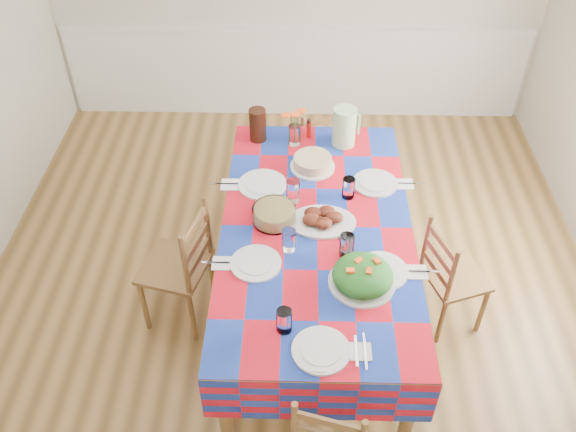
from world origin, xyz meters
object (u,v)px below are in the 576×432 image
object	(u,v)px
meat_platter	(322,219)
chair_left	(181,268)
chair_far	(315,150)
dining_table	(316,238)
green_pitcher	(344,127)
tea_pitcher	(258,125)
chair_right	(450,277)

from	to	relation	value
meat_platter	chair_left	size ratio (longest dim) A/B	0.44
meat_platter	chair_left	xyz separation A→B (m)	(-0.91, -0.04, -0.41)
chair_far	chair_left	distance (m)	1.66
dining_table	green_pitcher	size ratio (longest dim) A/B	7.69
chair_far	tea_pitcher	bearing A→B (deg)	25.79
meat_platter	chair_left	world-z (taller)	chair_left
dining_table	green_pitcher	distance (m)	0.93
tea_pitcher	chair_left	distance (m)	1.16
dining_table	meat_platter	distance (m)	0.14
chair_far	meat_platter	bearing A→B (deg)	68.87
tea_pitcher	chair_right	distance (m)	1.69
chair_far	dining_table	bearing A→B (deg)	67.66
dining_table	meat_platter	xyz separation A→B (m)	(0.03, 0.03, 0.13)
green_pitcher	chair_right	distance (m)	1.26
dining_table	chair_left	bearing A→B (deg)	-179.27
meat_platter	tea_pitcher	distance (m)	1.00
dining_table	chair_left	xyz separation A→B (m)	(-0.88, -0.01, -0.28)
chair_left	meat_platter	bearing A→B (deg)	107.26
tea_pitcher	chair_far	bearing A→B (deg)	47.53
chair_right	meat_platter	bearing A→B (deg)	67.44
meat_platter	chair_far	distance (m)	1.44
green_pitcher	chair_left	bearing A→B (deg)	-140.39
green_pitcher	tea_pitcher	size ratio (longest dim) A/B	1.17
chair_right	chair_left	bearing A→B (deg)	70.34
chair_far	chair_left	size ratio (longest dim) A/B	0.89
green_pitcher	tea_pitcher	xyz separation A→B (m)	(-0.61, 0.04, -0.02)
chair_far	chair_left	world-z (taller)	chair_left
dining_table	meat_platter	bearing A→B (deg)	46.94
green_pitcher	chair_left	xyz separation A→B (m)	(-1.08, -0.89, -0.52)
chair_left	chair_right	world-z (taller)	chair_left
tea_pitcher	green_pitcher	bearing A→B (deg)	-3.86
green_pitcher	chair_left	distance (m)	1.49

